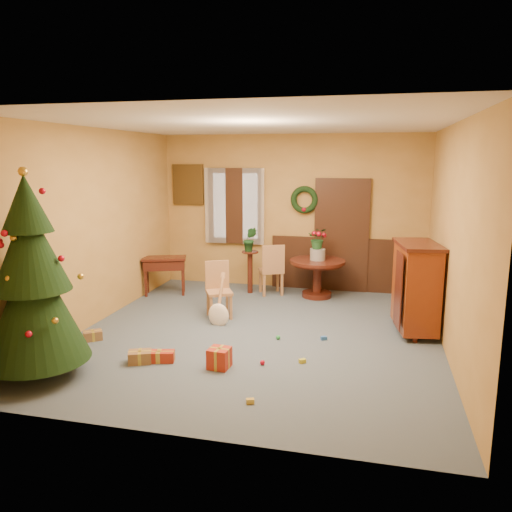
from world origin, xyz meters
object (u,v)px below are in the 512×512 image
(chair_near, at_px, (218,287))
(sideboard, at_px, (416,285))
(writing_desk, at_px, (164,266))
(christmas_tree, at_px, (33,281))
(dining_table, at_px, (317,271))

(chair_near, relative_size, sideboard, 0.67)
(writing_desk, bearing_deg, sideboard, -14.07)
(writing_desk, xyz_separation_m, sideboard, (4.30, -1.08, 0.17))
(chair_near, xyz_separation_m, writing_desk, (-1.35, 1.02, 0.05))
(christmas_tree, bearing_deg, chair_near, 63.53)
(christmas_tree, relative_size, writing_desk, 2.74)
(writing_desk, relative_size, sideboard, 0.67)
(dining_table, relative_size, sideboard, 0.76)
(chair_near, xyz_separation_m, christmas_tree, (-1.30, -2.61, 0.65))
(chair_near, height_order, writing_desk, chair_near)
(chair_near, bearing_deg, christmas_tree, -116.47)
(dining_table, xyz_separation_m, writing_desk, (-2.73, -0.47, 0.05))
(dining_table, xyz_separation_m, chair_near, (-1.38, -1.48, -0.01))
(christmas_tree, bearing_deg, writing_desk, 90.88)
(christmas_tree, relative_size, sideboard, 1.82)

